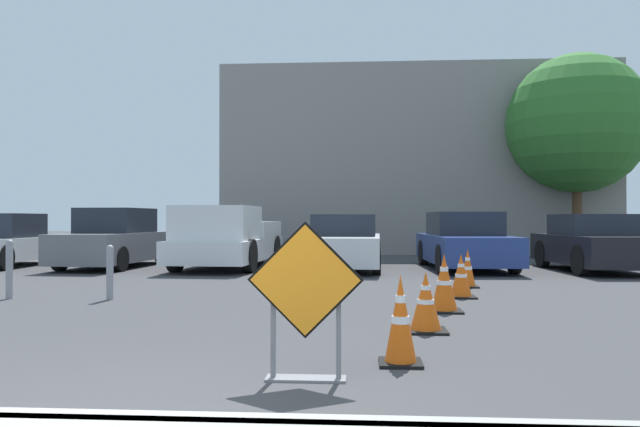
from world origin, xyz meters
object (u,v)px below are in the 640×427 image
traffic_cone_third (444,283)px  bollard_second (9,267)px  road_closed_sign (305,296)px  parked_car_nearest (2,242)px  pickup_truck (225,240)px  parked_car_fourth (465,242)px  bollard_nearest (110,271)px  traffic_cone_nearest (400,321)px  parked_car_fifth (594,244)px  traffic_cone_fourth (461,276)px  parked_car_second (115,240)px  traffic_cone_second (426,303)px  parked_car_third (345,244)px  traffic_cone_fifth (468,269)px

traffic_cone_third → bollard_second: (-6.90, 0.94, 0.11)m
road_closed_sign → traffic_cone_third: road_closed_sign is taller
parked_car_nearest → bollard_second: parked_car_nearest is taller
road_closed_sign → pickup_truck: 11.49m
parked_car_fourth → bollard_nearest: (-6.71, -6.55, -0.22)m
bollard_nearest → traffic_cone_nearest: bearing=-43.3°
parked_car_fifth → bollard_nearest: (-9.81, -6.06, -0.20)m
traffic_cone_fourth → traffic_cone_third: bearing=-106.9°
traffic_cone_fourth → parked_car_second: (-8.28, 5.91, 0.36)m
parked_car_second → bollard_second: size_ratio=4.54×
traffic_cone_second → traffic_cone_fourth: bearing=74.1°
traffic_cone_nearest → pickup_truck: bearing=110.6°
road_closed_sign → parked_car_third: (0.01, 10.98, -0.03)m
parked_car_second → bollard_second: bearing=101.5°
parked_car_second → parked_car_third: size_ratio=0.98×
pickup_truck → traffic_cone_third: bearing=126.3°
bollard_nearest → bollard_second: (-1.68, 0.00, 0.04)m
road_closed_sign → parked_car_third: 10.98m
parked_car_fifth → traffic_cone_fourth: bearing=49.5°
traffic_cone_second → bollard_nearest: size_ratio=0.78×
traffic_cone_fourth → parked_car_fifth: 6.80m
parked_car_second → bollard_second: 6.63m
parked_car_fifth → traffic_cone_third: bearing=53.5°
traffic_cone_third → bollard_nearest: bollard_nearest is taller
parked_car_fifth → bollard_second: (-11.49, -6.06, -0.16)m
traffic_cone_third → parked_car_fifth: (4.60, 7.01, 0.27)m
traffic_cone_nearest → traffic_cone_second: (0.39, 1.64, -0.06)m
parked_car_nearest → parked_car_second: (3.10, 0.08, 0.06)m
road_closed_sign → parked_car_second: parked_car_second is taller
traffic_cone_fourth → parked_car_second: size_ratio=0.16×
road_closed_sign → traffic_cone_third: 4.18m
traffic_cone_third → traffic_cone_fifth: size_ratio=1.11×
traffic_cone_fifth → bollard_second: size_ratio=0.76×
road_closed_sign → parked_car_nearest: bearing=129.5°
road_closed_sign → traffic_cone_fourth: bearing=69.0°
pickup_truck → bollard_second: (-2.18, -6.28, -0.23)m
traffic_cone_fifth → pickup_truck: size_ratio=0.14×
traffic_cone_fifth → parked_car_second: 9.69m
traffic_cone_fifth → bollard_nearest: (-6.07, -2.21, 0.11)m
traffic_cone_second → parked_car_fifth: 9.94m
parked_car_nearest → bollard_nearest: bearing=130.7°
traffic_cone_fourth → bollard_second: 7.41m
traffic_cone_second → parked_car_second: bearing=129.1°
traffic_cone_nearest → parked_car_nearest: bearing=133.5°
pickup_truck → traffic_cone_fourth: bearing=136.0°
traffic_cone_fifth → parked_car_fifth: (3.74, 3.85, 0.31)m
parked_car_second → parked_car_fifth: bearing=-178.6°
traffic_cone_nearest → traffic_cone_fifth: size_ratio=1.10×
pickup_truck → parked_car_third: (3.12, -0.08, -0.08)m
traffic_cone_second → parked_car_nearest: (-10.48, 9.00, 0.32)m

